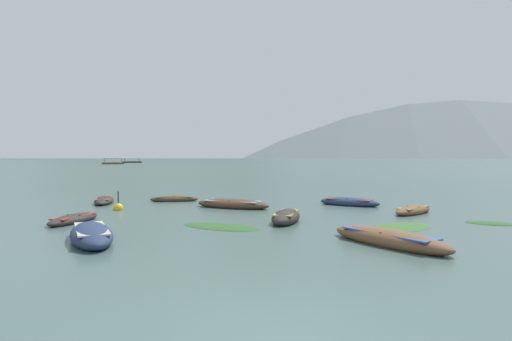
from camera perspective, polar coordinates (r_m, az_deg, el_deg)
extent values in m
plane|color=#425B56|center=(1506.47, 0.66, 1.67)|extent=(6000.00, 6000.00, 0.00)
cone|color=slate|center=(2040.06, -30.54, 5.95)|extent=(782.42, 782.42, 320.12)
cone|color=#4C5B56|center=(1737.42, -14.79, 8.79)|extent=(1197.08, 1197.08, 433.12)
cone|color=#4C5B56|center=(1692.65, 1.46, 9.85)|extent=(1363.66, 1363.66, 480.95)
cone|color=slate|center=(1726.59, 16.72, 11.24)|extent=(1642.48, 1642.48, 577.90)
ellipsoid|color=#4C3323|center=(24.17, -3.14, -4.53)|extent=(4.62, 3.06, 0.64)
cube|color=#B7B2A3|center=(24.14, -3.14, -4.07)|extent=(3.32, 2.20, 0.05)
cube|color=#4C3323|center=(24.14, -3.14, -3.95)|extent=(0.45, 0.89, 0.04)
ellipsoid|color=navy|center=(15.65, -21.08, -8.01)|extent=(3.03, 4.38, 0.73)
cube|color=#B7B2A3|center=(15.61, -21.08, -7.22)|extent=(2.19, 3.15, 0.05)
cube|color=navy|center=(15.61, -21.09, -7.04)|extent=(0.86, 0.47, 0.04)
ellipsoid|color=brown|center=(14.68, 17.25, -8.71)|extent=(3.59, 4.46, 0.65)
cube|color=#28519E|center=(14.65, 17.25, -7.96)|extent=(2.58, 3.21, 0.05)
cube|color=brown|center=(14.64, 17.26, -7.77)|extent=(0.72, 0.53, 0.04)
ellipsoid|color=navy|center=(25.93, 12.32, -4.17)|extent=(3.71, 2.99, 0.60)
cube|color=#B22D28|center=(25.91, 12.32, -3.77)|extent=(2.67, 2.15, 0.05)
cube|color=navy|center=(25.90, 12.32, -3.66)|extent=(0.51, 0.72, 0.04)
ellipsoid|color=brown|center=(23.10, 20.18, -5.02)|extent=(2.95, 2.99, 0.51)
cube|color=olive|center=(23.08, 20.19, -4.64)|extent=(2.12, 2.15, 0.05)
cube|color=brown|center=(23.08, 20.19, -4.52)|extent=(0.53, 0.52, 0.04)
ellipsoid|color=#2D2826|center=(28.25, -19.56, -3.80)|extent=(1.98, 4.01, 0.51)
cube|color=#B22D28|center=(28.24, -19.57, -3.49)|extent=(1.42, 2.88, 0.05)
cube|color=#2D2826|center=(28.23, -19.57, -3.39)|extent=(0.73, 0.25, 0.04)
ellipsoid|color=#2D2826|center=(19.04, 4.02, -6.21)|extent=(1.85, 3.53, 0.67)
cube|color=olive|center=(19.01, 4.02, -5.61)|extent=(1.33, 2.55, 0.05)
cube|color=#2D2826|center=(19.01, 4.02, -5.46)|extent=(0.77, 0.25, 0.04)
ellipsoid|color=#2D2826|center=(20.43, -23.10, -5.99)|extent=(1.58, 3.41, 0.46)
cube|color=#B22D28|center=(20.41, -23.10, -5.60)|extent=(1.13, 2.45, 0.05)
cube|color=#2D2826|center=(20.41, -23.10, -5.46)|extent=(0.65, 0.20, 0.04)
ellipsoid|color=#4C3323|center=(28.22, -10.84, -3.76)|extent=(3.17, 1.40, 0.45)
cube|color=#197A56|center=(28.21, -10.84, -3.49)|extent=(2.28, 1.01, 0.05)
cube|color=#4C3323|center=(28.21, -10.84, -3.39)|extent=(0.18, 0.62, 0.04)
cube|color=brown|center=(184.72, -18.50, 0.89)|extent=(9.33, 6.18, 0.90)
cylinder|color=#4C4742|center=(183.39, -19.53, 1.22)|extent=(0.10, 0.10, 1.80)
cylinder|color=#4C4742|center=(185.86, -19.54, 1.23)|extent=(0.10, 0.10, 1.80)
cylinder|color=#4C4742|center=(183.62, -17.45, 1.25)|extent=(0.10, 0.10, 1.80)
cylinder|color=#4C4742|center=(186.08, -17.49, 1.25)|extent=(0.10, 0.10, 1.80)
cube|color=#334C75|center=(184.70, -18.51, 1.52)|extent=(7.83, 5.19, 0.12)
cube|color=#2D2826|center=(228.32, -16.18, 1.06)|extent=(10.08, 6.34, 0.90)
cylinder|color=#4C4742|center=(226.90, -17.08, 1.33)|extent=(0.10, 0.10, 1.80)
cylinder|color=#4C4742|center=(229.46, -17.09, 1.34)|extent=(0.10, 0.10, 1.80)
cylinder|color=#4C4742|center=(227.22, -15.26, 1.35)|extent=(0.10, 0.10, 1.80)
cylinder|color=#4C4742|center=(229.78, -15.30, 1.36)|extent=(0.10, 0.10, 1.80)
cube|color=beige|center=(228.31, -16.18, 1.57)|extent=(8.47, 5.33, 0.12)
sphere|color=yellow|center=(24.33, -17.87, -4.78)|extent=(0.52, 0.52, 0.52)
cylinder|color=black|center=(24.28, -17.88, -3.73)|extent=(0.06, 0.06, 0.90)
ellipsoid|color=#38662D|center=(18.48, 18.90, -7.18)|extent=(3.59, 3.53, 0.14)
ellipsoid|color=#2D5628|center=(21.05, 28.86, -6.22)|extent=(2.36, 1.88, 0.14)
ellipsoid|color=#2D5628|center=(17.64, -4.70, -7.51)|extent=(3.91, 3.12, 0.14)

